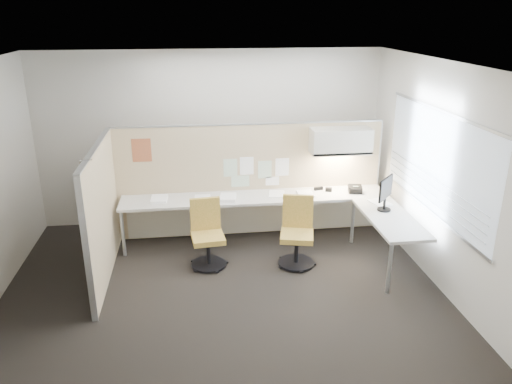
{
  "coord_description": "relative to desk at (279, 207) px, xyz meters",
  "views": [
    {
      "loc": [
        -0.3,
        -5.66,
        3.35
      ],
      "look_at": [
        0.54,
        0.8,
        0.97
      ],
      "focal_mm": 35.0,
      "sensor_mm": 36.0,
      "label": 1
    }
  ],
  "objects": [
    {
      "name": "window_pane",
      "position": [
        1.79,
        -1.13,
        0.95
      ],
      "size": [
        0.01,
        2.8,
        1.3
      ],
      "primitive_type": "cube",
      "color": "#9AA6B3",
      "rests_on": "wall_right"
    },
    {
      "name": "coat_hook",
      "position": [
        -2.51,
        -1.23,
        0.81
      ],
      "size": [
        0.18,
        0.47,
        1.4
      ],
      "color": "silver",
      "rests_on": "partition_left"
    },
    {
      "name": "desk",
      "position": [
        0.0,
        0.0,
        0.0
      ],
      "size": [
        4.0,
        2.07,
        0.73
      ],
      "color": "beige",
      "rests_on": "floor"
    },
    {
      "name": "monitor",
      "position": [
        1.37,
        -0.64,
        0.4
      ],
      "size": [
        0.32,
        0.36,
        0.47
      ],
      "rotation": [
        0.0,
        0.0,
        0.86
      ],
      "color": "black",
      "rests_on": "desk"
    },
    {
      "name": "task_light_strip",
      "position": [
        0.97,
        0.26,
        0.7
      ],
      "size": [
        0.6,
        0.06,
        0.02
      ],
      "primitive_type": "cube",
      "color": "#FFEABF",
      "rests_on": "overhead_bin"
    },
    {
      "name": "paper_stack_1",
      "position": [
        -1.13,
        0.13,
        0.14
      ],
      "size": [
        0.25,
        0.31,
        0.02
      ],
      "primitive_type": "cube",
      "rotation": [
        0.0,
        0.0,
        -0.07
      ],
      "color": "white",
      "rests_on": "desk"
    },
    {
      "name": "partition_left",
      "position": [
        -2.43,
        -0.63,
        0.27
      ],
      "size": [
        0.06,
        2.2,
        1.75
      ],
      "primitive_type": "cube",
      "color": "tan",
      "rests_on": "floor"
    },
    {
      "name": "wall_right",
      "position": [
        1.82,
        -1.13,
        0.8
      ],
      "size": [
        0.02,
        4.5,
        2.8
      ],
      "primitive_type": "cube",
      "color": "beige",
      "rests_on": "ground"
    },
    {
      "name": "paper_stack_0",
      "position": [
        -1.76,
        0.17,
        0.15
      ],
      "size": [
        0.24,
        0.31,
        0.04
      ],
      "primitive_type": "cube",
      "rotation": [
        0.0,
        0.0,
        -0.04
      ],
      "color": "white",
      "rests_on": "desk"
    },
    {
      "name": "phone",
      "position": [
        1.19,
        0.12,
        0.18
      ],
      "size": [
        0.24,
        0.23,
        0.12
      ],
      "rotation": [
        0.0,
        0.0,
        -0.19
      ],
      "color": "black",
      "rests_on": "desk"
    },
    {
      "name": "chair_left",
      "position": [
        -1.09,
        -0.52,
        -0.17
      ],
      "size": [
        0.49,
        0.5,
        0.92
      ],
      "rotation": [
        0.0,
        0.0,
        0.1
      ],
      "color": "black",
      "rests_on": "floor"
    },
    {
      "name": "paper_stack_5",
      "position": [
        1.41,
        -0.37,
        0.14
      ],
      "size": [
        0.31,
        0.35,
        0.02
      ],
      "primitive_type": "cube",
      "rotation": [
        0.0,
        0.0,
        0.29
      ],
      "color": "white",
      "rests_on": "desk"
    },
    {
      "name": "floor",
      "position": [
        -0.93,
        -1.13,
        -0.61
      ],
      "size": [
        5.5,
        4.5,
        0.01
      ],
      "primitive_type": "cube",
      "color": "black",
      "rests_on": "ground"
    },
    {
      "name": "paper_stack_4",
      "position": [
        0.43,
        0.13,
        0.14
      ],
      "size": [
        0.23,
        0.3,
        0.02
      ],
      "primitive_type": "cube",
      "rotation": [
        0.0,
        0.0,
        -0.0
      ],
      "color": "white",
      "rests_on": "desk"
    },
    {
      "name": "stapler",
      "position": [
        0.67,
        0.29,
        0.15
      ],
      "size": [
        0.15,
        0.07,
        0.05
      ],
      "primitive_type": "cube",
      "rotation": [
        0.0,
        0.0,
        0.2
      ],
      "color": "black",
      "rests_on": "desk"
    },
    {
      "name": "tape_dispenser",
      "position": [
        0.81,
        0.21,
        0.16
      ],
      "size": [
        0.11,
        0.09,
        0.06
      ],
      "primitive_type": "cube",
      "rotation": [
        0.0,
        0.0,
        -0.34
      ],
      "color": "black",
      "rests_on": "desk"
    },
    {
      "name": "poster",
      "position": [
        -1.98,
        0.44,
        0.82
      ],
      "size": [
        0.28,
        0.0,
        0.35
      ],
      "primitive_type": "cube",
      "color": "orange",
      "rests_on": "partition_back"
    },
    {
      "name": "paper_stack_2",
      "position": [
        -0.75,
        0.09,
        0.15
      ],
      "size": [
        0.27,
        0.33,
        0.04
      ],
      "primitive_type": "cube",
      "rotation": [
        0.0,
        0.0,
        -0.14
      ],
      "color": "white",
      "rests_on": "desk"
    },
    {
      "name": "wall_front",
      "position": [
        -0.93,
        -3.38,
        0.8
      ],
      "size": [
        5.5,
        0.02,
        2.8
      ],
      "primitive_type": "cube",
      "color": "beige",
      "rests_on": "ground"
    },
    {
      "name": "partition_back",
      "position": [
        -0.38,
        0.47,
        0.27
      ],
      "size": [
        4.1,
        0.06,
        1.75
      ],
      "primitive_type": "cube",
      "color": "tan",
      "rests_on": "floor"
    },
    {
      "name": "ceiling",
      "position": [
        -0.93,
        -1.13,
        2.2
      ],
      "size": [
        5.5,
        4.5,
        0.01
      ],
      "primitive_type": "cube",
      "color": "white",
      "rests_on": "wall_back"
    },
    {
      "name": "wall_back",
      "position": [
        -0.93,
        1.12,
        0.8
      ],
      "size": [
        5.5,
        0.02,
        2.8
      ],
      "primitive_type": "cube",
      "color": "beige",
      "rests_on": "ground"
    },
    {
      "name": "pinned_papers",
      "position": [
        -0.3,
        0.44,
        0.43
      ],
      "size": [
        1.01,
        0.0,
        0.47
      ],
      "color": "#8CBF8C",
      "rests_on": "partition_back"
    },
    {
      "name": "paper_stack_3",
      "position": [
        -0.01,
        0.17,
        0.14
      ],
      "size": [
        0.29,
        0.34,
        0.02
      ],
      "primitive_type": "cube",
      "rotation": [
        0.0,
        0.0,
        -0.2
      ],
      "color": "white",
      "rests_on": "desk"
    },
    {
      "name": "chair_right",
      "position": [
        0.15,
        -0.63,
        -0.16
      ],
      "size": [
        0.53,
        0.55,
        0.95
      ],
      "rotation": [
        0.0,
        0.0,
        -0.23
      ],
      "color": "black",
      "rests_on": "floor"
    },
    {
      "name": "overhead_bin",
      "position": [
        0.97,
        0.26,
        0.91
      ],
      "size": [
        0.9,
        0.36,
        0.38
      ],
      "primitive_type": "cube",
      "color": "beige",
      "rests_on": "partition_back"
    }
  ]
}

